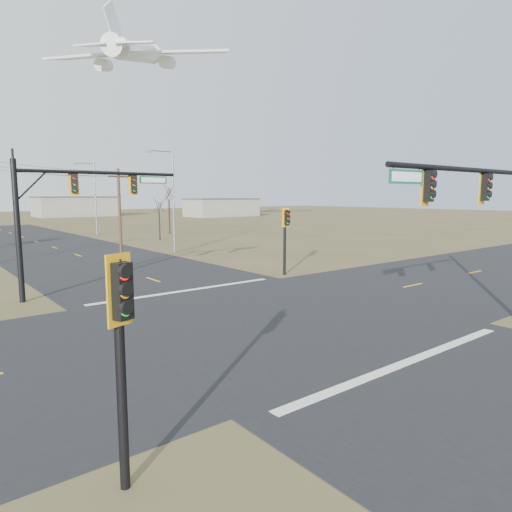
# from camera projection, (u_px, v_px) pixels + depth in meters

# --- Properties ---
(ground) EXTENTS (320.00, 320.00, 0.00)m
(ground) POSITION_uv_depth(u_px,v_px,m) (267.00, 317.00, 21.39)
(ground) COLOR brown
(ground) RESTS_ON ground
(road_ew) EXTENTS (160.00, 14.00, 0.02)m
(road_ew) POSITION_uv_depth(u_px,v_px,m) (267.00, 317.00, 21.38)
(road_ew) COLOR black
(road_ew) RESTS_ON ground
(road_ns) EXTENTS (14.00, 160.00, 0.02)m
(road_ns) POSITION_uv_depth(u_px,v_px,m) (267.00, 317.00, 21.38)
(road_ns) COLOR black
(road_ns) RESTS_ON ground
(stop_bar_near) EXTENTS (12.00, 0.40, 0.01)m
(stop_bar_near) POSITION_uv_depth(u_px,v_px,m) (407.00, 362.00, 15.55)
(stop_bar_near) COLOR silver
(stop_bar_near) RESTS_ON road_ns
(stop_bar_far) EXTENTS (12.00, 0.40, 0.01)m
(stop_bar_far) POSITION_uv_depth(u_px,v_px,m) (187.00, 290.00, 27.21)
(stop_bar_far) COLOR silver
(stop_bar_far) RESTS_ON road_ns
(mast_arm_near) EXTENTS (10.44, 0.45, 7.21)m
(mast_arm_near) POSITION_uv_depth(u_px,v_px,m) (488.00, 206.00, 18.00)
(mast_arm_near) COLOR black
(mast_arm_near) RESTS_ON ground
(mast_arm_far) EXTENTS (9.33, 0.56, 7.56)m
(mast_arm_far) POSITION_uv_depth(u_px,v_px,m) (72.00, 200.00, 25.44)
(mast_arm_far) COLOR black
(mast_arm_far) RESTS_ON ground
(pedestal_signal_ne) EXTENTS (0.66, 0.58, 4.81)m
(pedestal_signal_ne) POSITION_uv_depth(u_px,v_px,m) (286.00, 227.00, 32.17)
(pedestal_signal_ne) COLOR black
(pedestal_signal_ne) RESTS_ON ground
(pedestal_signal_sw) EXTENTS (0.66, 0.58, 4.66)m
(pedestal_signal_sw) POSITION_uv_depth(u_px,v_px,m) (121.00, 322.00, 8.39)
(pedestal_signal_sw) COLOR black
(pedestal_signal_sw) RESTS_ON ground
(utility_pole_near) EXTENTS (1.83, 0.64, 7.67)m
(utility_pole_near) POSITION_uv_depth(u_px,v_px,m) (120.00, 216.00, 34.94)
(utility_pole_near) COLOR #4C3620
(utility_pole_near) RESTS_ON ground
(streetlight_a) EXTENTS (2.81, 0.41, 10.05)m
(streetlight_a) POSITION_uv_depth(u_px,v_px,m) (171.00, 195.00, 44.75)
(streetlight_a) COLOR gray
(streetlight_a) RESTS_ON ground
(streetlight_b) EXTENTS (2.86, 0.35, 10.23)m
(streetlight_b) POSITION_uv_depth(u_px,v_px,m) (94.00, 194.00, 64.52)
(streetlight_b) COLOR gray
(streetlight_b) RESTS_ON ground
(bare_tree_c) EXTENTS (2.81, 2.81, 5.59)m
(bare_tree_c) POSITION_uv_depth(u_px,v_px,m) (159.00, 205.00, 57.28)
(bare_tree_c) COLOR black
(bare_tree_c) RESTS_ON ground
(bare_tree_d) EXTENTS (3.82, 3.82, 7.60)m
(bare_tree_d) POSITION_uv_depth(u_px,v_px,m) (169.00, 192.00, 66.01)
(bare_tree_d) COLOR black
(bare_tree_d) RESTS_ON ground
(warehouse_mid) EXTENTS (20.00, 12.00, 5.00)m
(warehouse_mid) POSITION_uv_depth(u_px,v_px,m) (76.00, 207.00, 121.90)
(warehouse_mid) COLOR gray
(warehouse_mid) RESTS_ON ground
(warehouse_right) EXTENTS (18.00, 10.00, 4.50)m
(warehouse_right) POSITION_uv_depth(u_px,v_px,m) (222.00, 208.00, 120.97)
(warehouse_right) COLOR gray
(warehouse_right) RESTS_ON ground
(jet_airliner) EXTENTS (29.51, 29.46, 13.34)m
(jet_airliner) POSITION_uv_depth(u_px,v_px,m) (135.00, 51.00, 75.38)
(jet_airliner) COLOR white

